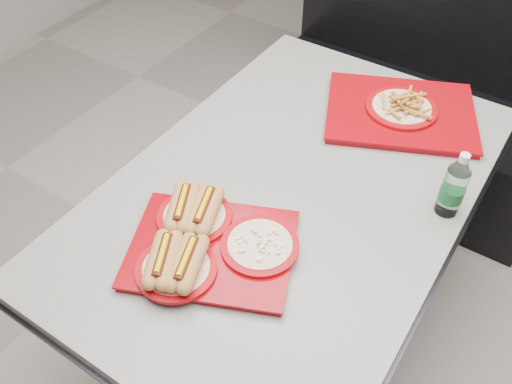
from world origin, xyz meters
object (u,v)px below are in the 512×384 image
Objects in this scene: diner_table at (290,223)px; booth_bench at (414,96)px; tray_far at (401,110)px; water_bottle at (454,188)px; tray_near at (205,242)px.

booth_bench is (0.00, 1.09, -0.18)m from diner_table.
tray_far is at bearing 74.35° from diner_table.
booth_bench is at bearing 112.38° from water_bottle.
booth_bench is at bearing 90.00° from diner_table.
booth_bench reaches higher than tray_far.
booth_bench is 2.36× the size of tray_far.
diner_table is at bearing 79.06° from tray_near.
diner_table is 0.49m from water_bottle.
tray_near is at bearing -100.94° from diner_table.
diner_table is 7.13× the size of water_bottle.
booth_bench reaches higher than diner_table.
water_bottle reaches higher than tray_near.
booth_bench is at bearing 101.39° from tray_far.
tray_near is 2.48× the size of water_bottle.
tray_near is at bearing -92.54° from booth_bench.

